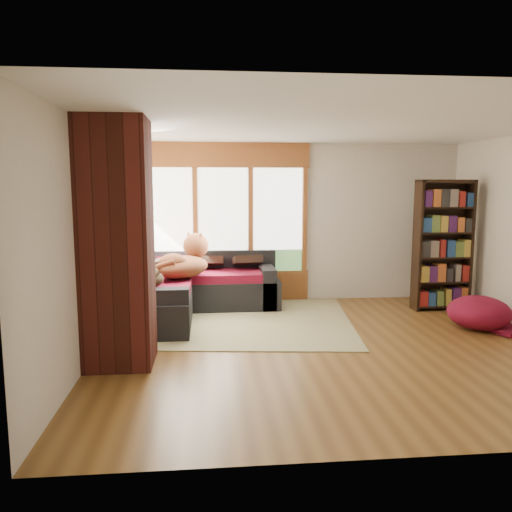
{
  "coord_description": "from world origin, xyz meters",
  "views": [
    {
      "loc": [
        -1.44,
        -5.67,
        1.9
      ],
      "look_at": [
        -0.79,
        1.1,
        0.95
      ],
      "focal_mm": 35.0,
      "sensor_mm": 36.0,
      "label": 1
    }
  ],
  "objects_px": {
    "sectional_sofa": "(175,294)",
    "area_rug": "(224,320)",
    "pouf": "(479,312)",
    "bookshelf": "(443,245)",
    "dog_tan": "(185,261)",
    "brick_chimney": "(117,244)",
    "dog_brindle": "(140,273)"
  },
  "relations": [
    {
      "from": "sectional_sofa",
      "to": "area_rug",
      "type": "distance_m",
      "value": 0.88
    },
    {
      "from": "sectional_sofa",
      "to": "area_rug",
      "type": "relative_size",
      "value": 0.61
    },
    {
      "from": "sectional_sofa",
      "to": "pouf",
      "type": "xyz_separation_m",
      "value": [
        4.12,
        -1.17,
        -0.07
      ]
    },
    {
      "from": "area_rug",
      "to": "bookshelf",
      "type": "height_order",
      "value": "bookshelf"
    },
    {
      "from": "bookshelf",
      "to": "dog_tan",
      "type": "relative_size",
      "value": 1.77
    },
    {
      "from": "sectional_sofa",
      "to": "pouf",
      "type": "distance_m",
      "value": 4.28
    },
    {
      "from": "dog_tan",
      "to": "bookshelf",
      "type": "bearing_deg",
      "value": -55.08
    },
    {
      "from": "area_rug",
      "to": "brick_chimney",
      "type": "bearing_deg",
      "value": -125.46
    },
    {
      "from": "area_rug",
      "to": "pouf",
      "type": "distance_m",
      "value": 3.49
    },
    {
      "from": "dog_tan",
      "to": "area_rug",
      "type": "bearing_deg",
      "value": -88.04
    },
    {
      "from": "dog_tan",
      "to": "pouf",
      "type": "bearing_deg",
      "value": -70.41
    },
    {
      "from": "sectional_sofa",
      "to": "dog_tan",
      "type": "xyz_separation_m",
      "value": [
        0.17,
        -0.07,
        0.51
      ]
    },
    {
      "from": "area_rug",
      "to": "dog_tan",
      "type": "distance_m",
      "value": 1.03
    },
    {
      "from": "sectional_sofa",
      "to": "dog_brindle",
      "type": "distance_m",
      "value": 0.98
    },
    {
      "from": "area_rug",
      "to": "sectional_sofa",
      "type": "bearing_deg",
      "value": 149.09
    },
    {
      "from": "brick_chimney",
      "to": "dog_tan",
      "type": "distance_m",
      "value": 2.12
    },
    {
      "from": "dog_brindle",
      "to": "sectional_sofa",
      "type": "bearing_deg",
      "value": -58.65
    },
    {
      "from": "pouf",
      "to": "area_rug",
      "type": "bearing_deg",
      "value": 167.73
    },
    {
      "from": "pouf",
      "to": "dog_brindle",
      "type": "xyz_separation_m",
      "value": [
        -4.52,
        0.41,
        0.53
      ]
    },
    {
      "from": "dog_brindle",
      "to": "bookshelf",
      "type": "bearing_deg",
      "value": -112.13
    },
    {
      "from": "brick_chimney",
      "to": "pouf",
      "type": "xyz_separation_m",
      "value": [
        4.56,
        0.88,
        -1.07
      ]
    },
    {
      "from": "area_rug",
      "to": "dog_tan",
      "type": "height_order",
      "value": "dog_tan"
    },
    {
      "from": "sectional_sofa",
      "to": "dog_tan",
      "type": "height_order",
      "value": "dog_tan"
    },
    {
      "from": "bookshelf",
      "to": "dog_brindle",
      "type": "height_order",
      "value": "bookshelf"
    },
    {
      "from": "bookshelf",
      "to": "sectional_sofa",
      "type": "bearing_deg",
      "value": 178.84
    },
    {
      "from": "area_rug",
      "to": "bookshelf",
      "type": "distance_m",
      "value": 3.54
    },
    {
      "from": "sectional_sofa",
      "to": "pouf",
      "type": "height_order",
      "value": "sectional_sofa"
    },
    {
      "from": "area_rug",
      "to": "dog_brindle",
      "type": "distance_m",
      "value": 1.39
    },
    {
      "from": "brick_chimney",
      "to": "area_rug",
      "type": "distance_m",
      "value": 2.38
    },
    {
      "from": "brick_chimney",
      "to": "bookshelf",
      "type": "bearing_deg",
      "value": 23.4
    },
    {
      "from": "dog_tan",
      "to": "dog_brindle",
      "type": "relative_size",
      "value": 1.21
    },
    {
      "from": "pouf",
      "to": "dog_brindle",
      "type": "bearing_deg",
      "value": 174.87
    }
  ]
}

